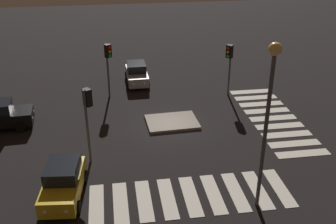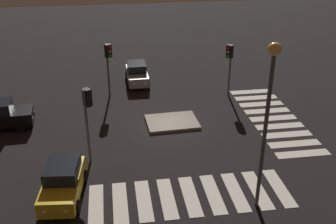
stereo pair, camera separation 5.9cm
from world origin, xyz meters
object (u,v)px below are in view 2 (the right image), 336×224
(traffic_island, at_px, (172,122))
(car_silver, at_px, (137,73))
(traffic_light_west, at_px, (108,57))
(street_lamp, at_px, (268,102))
(traffic_light_north, at_px, (230,58))
(traffic_light_south, at_px, (88,108))
(car_yellow, at_px, (63,182))

(traffic_island, xyz_separation_m, car_silver, (-1.70, 7.51, 0.71))
(car_silver, height_order, traffic_light_west, traffic_light_west)
(street_lamp, bearing_deg, traffic_light_north, 80.34)
(traffic_island, relative_size, traffic_light_west, 0.85)
(car_silver, bearing_deg, traffic_light_west, -42.11)
(car_silver, xyz_separation_m, traffic_light_south, (-3.43, -11.35, 2.51))
(traffic_light_north, bearing_deg, traffic_island, -0.43)
(traffic_light_south, distance_m, traffic_light_west, 8.92)
(car_yellow, distance_m, traffic_light_west, 12.34)
(traffic_island, distance_m, car_yellow, 9.46)
(traffic_light_south, distance_m, street_lamp, 9.57)
(traffic_island, distance_m, traffic_light_south, 7.18)
(traffic_light_south, bearing_deg, car_silver, 37.02)
(car_yellow, xyz_separation_m, traffic_light_north, (11.31, 10.77, 2.17))
(car_yellow, xyz_separation_m, traffic_light_west, (2.53, 11.87, 2.25))
(car_yellow, relative_size, traffic_light_north, 1.04)
(street_lamp, bearing_deg, traffic_light_south, 146.97)
(traffic_island, distance_m, street_lamp, 10.74)
(traffic_island, bearing_deg, street_lamp, -73.25)
(car_silver, bearing_deg, street_lamp, 14.12)
(car_yellow, distance_m, traffic_light_south, 4.12)
(car_yellow, relative_size, street_lamp, 0.52)
(car_yellow, height_order, street_lamp, street_lamp)
(traffic_light_north, height_order, street_lamp, street_lamp)
(traffic_light_south, bearing_deg, traffic_island, 0.62)
(car_silver, relative_size, traffic_light_north, 0.95)
(traffic_island, bearing_deg, car_yellow, -133.15)
(car_yellow, relative_size, traffic_light_west, 1.01)
(car_yellow, height_order, traffic_light_north, traffic_light_north)
(traffic_island, height_order, traffic_light_west, traffic_light_west)
(car_silver, bearing_deg, traffic_light_south, -17.67)
(traffic_island, bearing_deg, traffic_light_north, 38.64)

